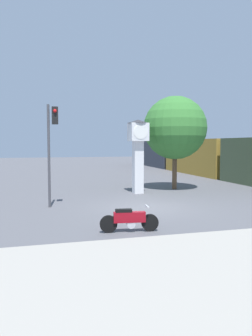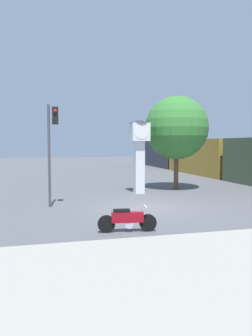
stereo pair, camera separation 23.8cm
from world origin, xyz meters
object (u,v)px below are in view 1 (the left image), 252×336
object	(u,v)px
clock_tower	(138,144)
street_tree	(175,128)
motorcycle	(129,220)
traffic_light	(52,138)
freight_train	(200,157)

from	to	relation	value
clock_tower	street_tree	size ratio (longest dim) A/B	0.73
motorcycle	street_tree	bearing A→B (deg)	65.70
clock_tower	street_tree	world-z (taller)	street_tree
motorcycle	traffic_light	size ratio (longest dim) A/B	0.42
clock_tower	street_tree	xyz separation A→B (m)	(2.83, 1.06, 1.06)
freight_train	motorcycle	bearing A→B (deg)	-123.66
motorcycle	freight_train	world-z (taller)	freight_train
clock_tower	street_tree	distance (m)	3.20
motorcycle	traffic_light	distance (m)	6.26
traffic_light	motorcycle	bearing A→B (deg)	-66.08
traffic_light	street_tree	bearing A→B (deg)	27.70
freight_train	traffic_light	bearing A→B (deg)	-136.99
motorcycle	clock_tower	bearing A→B (deg)	78.00
clock_tower	freight_train	world-z (taller)	clock_tower
motorcycle	street_tree	world-z (taller)	street_tree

